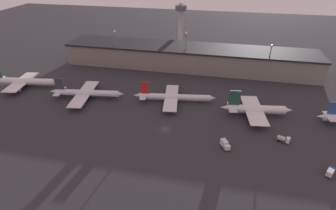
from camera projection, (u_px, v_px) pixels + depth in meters
ground at (165, 129)px, 129.43m from camera, size 600.00×600.00×0.00m
terminal_building at (188, 57)px, 193.30m from camera, size 181.94×27.85×15.93m
airplane_0 at (23, 81)px, 167.47m from camera, size 47.60×30.32×14.67m
airplane_1 at (86, 93)px, 154.57m from camera, size 44.93×34.07×12.37m
airplane_2 at (174, 97)px, 151.14m from camera, size 47.85×32.14×12.17m
airplane_3 at (256, 109)px, 138.07m from camera, size 37.84×30.93×14.40m
service_vehicle_0 at (330, 172)px, 102.01m from camera, size 4.54×5.53×3.00m
service_vehicle_2 at (225, 144)px, 116.12m from camera, size 4.77×5.89×3.56m
service_vehicle_3 at (284, 139)px, 119.67m from camera, size 5.77×3.96×3.11m
lamp_post_0 at (116, 44)px, 191.70m from camera, size 1.80×1.80×26.87m
lamp_post_1 at (186, 47)px, 182.00m from camera, size 1.80×1.80×28.66m
lamp_post_2 at (269, 57)px, 173.52m from camera, size 1.80×1.80×23.25m
control_tower at (181, 23)px, 216.86m from camera, size 9.00×9.00×40.97m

